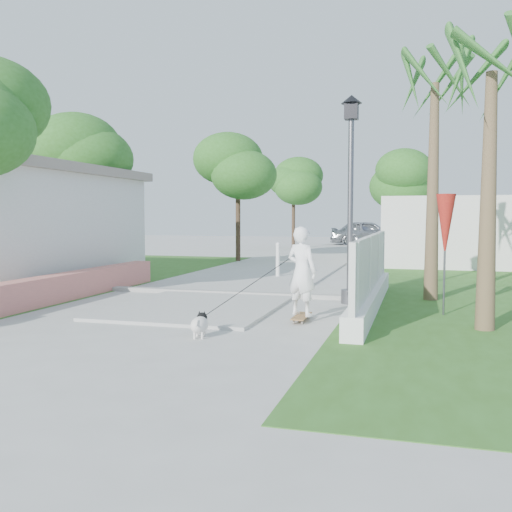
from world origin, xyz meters
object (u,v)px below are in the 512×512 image
(bollard, at_px, (278,259))
(patio_umbrella, at_px, (445,227))
(skateboarder, at_px, (261,283))
(parked_car, at_px, (368,233))
(dog, at_px, (200,324))
(street_lamp, at_px, (351,191))

(bollard, relative_size, patio_umbrella, 0.47)
(skateboarder, relative_size, parked_car, 0.43)
(patio_umbrella, bearing_deg, skateboarder, -147.44)
(patio_umbrella, height_order, dog, patio_umbrella)
(patio_umbrella, distance_m, parked_car, 25.77)
(bollard, distance_m, dog, 8.67)
(patio_umbrella, height_order, skateboarder, patio_umbrella)
(bollard, xyz_separation_m, patio_umbrella, (4.60, -5.50, 1.10))
(patio_umbrella, relative_size, skateboarder, 1.12)
(parked_car, bearing_deg, street_lamp, 178.89)
(bollard, distance_m, parked_car, 20.03)
(bollard, bearing_deg, street_lamp, -59.04)
(parked_car, bearing_deg, bollard, 172.06)
(bollard, xyz_separation_m, dog, (0.88, -8.62, -0.37))
(patio_umbrella, relative_size, parked_car, 0.48)
(street_lamp, bearing_deg, dog, -113.89)
(street_lamp, relative_size, bollard, 4.07)
(parked_car, bearing_deg, patio_umbrella, -177.04)
(skateboarder, bearing_deg, parked_car, -65.53)
(patio_umbrella, distance_m, skateboarder, 3.76)
(patio_umbrella, xyz_separation_m, skateboarder, (-3.07, -1.96, -0.95))
(patio_umbrella, relative_size, dog, 4.11)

